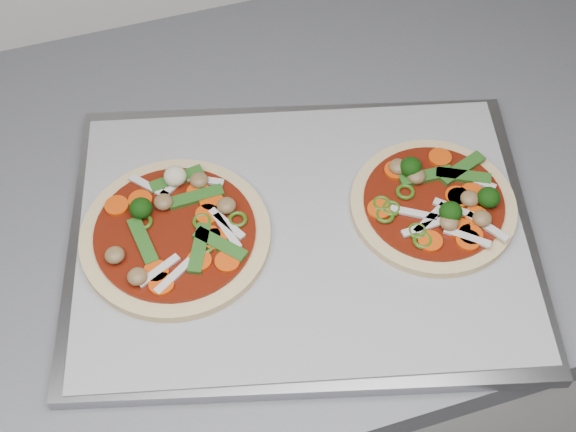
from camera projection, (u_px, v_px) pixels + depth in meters
name	position (u px, v px, depth m)	size (l,w,h in m)	color
baking_tray	(301.00, 236.00, 0.83)	(0.48, 0.35, 0.02)	gray
parchment	(301.00, 231.00, 0.83)	(0.46, 0.33, 0.00)	#A3A4A9
pizza_left	(176.00, 232.00, 0.81)	(0.22, 0.22, 0.03)	#E2C889
pizza_right	(436.00, 203.00, 0.84)	(0.24, 0.24, 0.03)	#E2C889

